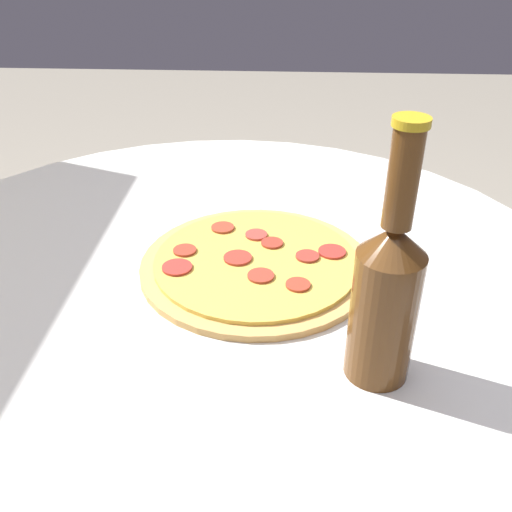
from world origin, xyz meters
The scene contains 3 objects.
table centered at (0.00, 0.00, 0.54)m, with size 1.05×1.05×0.70m.
pizza centered at (0.01, -0.06, 0.71)m, with size 0.33×0.33×0.02m.
beer_bottle centered at (-0.19, -0.20, 0.80)m, with size 0.07×0.07×0.29m.
Camera 1 is at (-0.66, -0.09, 1.14)m, focal length 40.00 mm.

